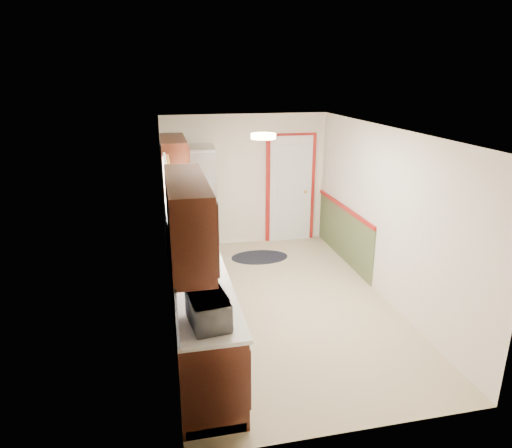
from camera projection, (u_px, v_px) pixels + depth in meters
name	position (u px, v px, depth m)	size (l,w,h in m)	color
room_shell	(281.00, 222.00, 6.06)	(3.20, 5.20, 2.52)	#C3B289
kitchen_run	(191.00, 265.00, 5.66)	(0.63, 4.00, 2.20)	#35140C
back_wall_trim	(302.00, 198.00, 8.40)	(1.12, 2.30, 2.08)	maroon
ceiling_fixture	(263.00, 136.00, 5.45)	(0.30, 0.30, 0.06)	#FFD88C
microwave	(209.00, 307.00, 4.04)	(0.49, 0.27, 0.33)	white
refrigerator	(192.00, 203.00, 7.83)	(0.84, 0.82, 1.92)	#B7B7BC
rug	(260.00, 257.00, 8.00)	(0.99, 0.64, 0.01)	black
cooktop	(187.00, 222.00, 6.85)	(0.51, 0.61, 0.02)	black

